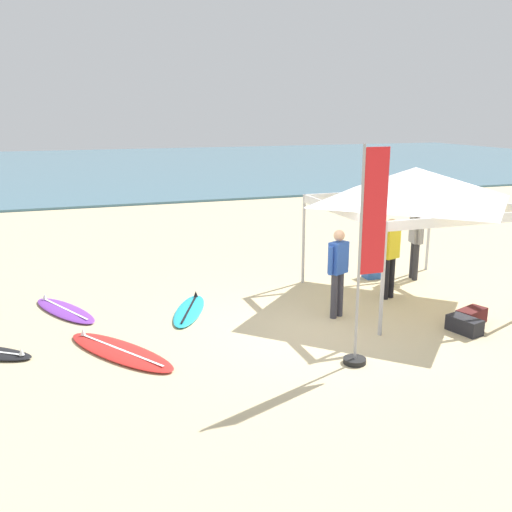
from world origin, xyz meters
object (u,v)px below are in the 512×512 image
at_px(surfboard_cyan, 189,310).
at_px(gear_bag_near_tent, 471,316).
at_px(canopy_tent, 414,185).
at_px(banner_flag, 366,266).
at_px(cooler_box, 374,270).
at_px(person_grey, 416,238).
at_px(surfboard_red, 120,351).
at_px(gear_bag_by_pole, 464,325).
at_px(surfboard_purple, 65,310).
at_px(person_blue, 338,267).
at_px(person_yellow, 390,253).

xyz_separation_m(surfboard_cyan, gear_bag_near_tent, (4.84, -2.34, 0.10)).
distance_m(canopy_tent, gear_bag_near_tent, 2.86).
bearing_deg(banner_flag, gear_bag_near_tent, 16.46).
bearing_deg(gear_bag_near_tent, cooler_box, 92.86).
relative_size(canopy_tent, person_grey, 2.04).
height_order(canopy_tent, person_grey, canopy_tent).
xyz_separation_m(banner_flag, gear_bag_near_tent, (2.79, 0.82, -1.43)).
bearing_deg(gear_bag_near_tent, canopy_tent, 97.52).
bearing_deg(cooler_box, person_grey, -24.99).
distance_m(surfboard_red, cooler_box, 6.66).
relative_size(person_grey, gear_bag_by_pole, 2.85).
relative_size(surfboard_purple, person_blue, 1.22).
bearing_deg(cooler_box, gear_bag_by_pole, -94.23).
bearing_deg(banner_flag, canopy_tent, 45.13).
bearing_deg(gear_bag_near_tent, gear_bag_by_pole, -141.82).
bearing_deg(gear_bag_by_pole, surfboard_cyan, 148.82).
distance_m(surfboard_cyan, person_grey, 5.61).
distance_m(canopy_tent, cooler_box, 2.65).
relative_size(surfboard_cyan, person_blue, 1.13).
relative_size(person_yellow, gear_bag_near_tent, 2.85).
xyz_separation_m(surfboard_cyan, surfboard_purple, (-2.33, 0.81, -0.00)).
relative_size(surfboard_red, banner_flag, 0.71).
bearing_deg(cooler_box, person_yellow, -109.71).
xyz_separation_m(person_blue, gear_bag_by_pole, (1.80, -1.47, -0.85)).
relative_size(surfboard_cyan, person_yellow, 1.13).
xyz_separation_m(surfboard_cyan, cooler_box, (4.68, 0.89, 0.16)).
bearing_deg(gear_bag_by_pole, person_yellow, 96.68).
bearing_deg(canopy_tent, surfboard_red, -171.03).
height_order(canopy_tent, surfboard_red, canopy_tent).
height_order(person_yellow, gear_bag_by_pole, person_yellow).
bearing_deg(gear_bag_near_tent, person_blue, 152.90).
xyz_separation_m(surfboard_cyan, surfboard_red, (-1.51, -1.56, -0.00)).
height_order(banner_flag, gear_bag_near_tent, banner_flag).
relative_size(gear_bag_near_tent, cooler_box, 1.20).
height_order(canopy_tent, gear_bag_by_pole, canopy_tent).
relative_size(surfboard_red, person_blue, 1.41).
bearing_deg(person_grey, surfboard_red, -163.67).
bearing_deg(cooler_box, banner_flag, -122.97).
bearing_deg(surfboard_purple, person_blue, -22.17).
relative_size(person_yellow, banner_flag, 0.50).
bearing_deg(person_blue, gear_bag_by_pole, -39.29).
bearing_deg(person_yellow, canopy_tent, -6.27).
relative_size(surfboard_cyan, banner_flag, 0.57).
bearing_deg(person_grey, canopy_tent, -129.53).
height_order(person_blue, gear_bag_near_tent, person_blue).
distance_m(surfboard_red, person_blue, 4.25).
height_order(surfboard_red, surfboard_purple, same).
height_order(person_grey, cooler_box, person_grey).
height_order(person_yellow, person_grey, same).
distance_m(canopy_tent, person_blue, 2.51).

